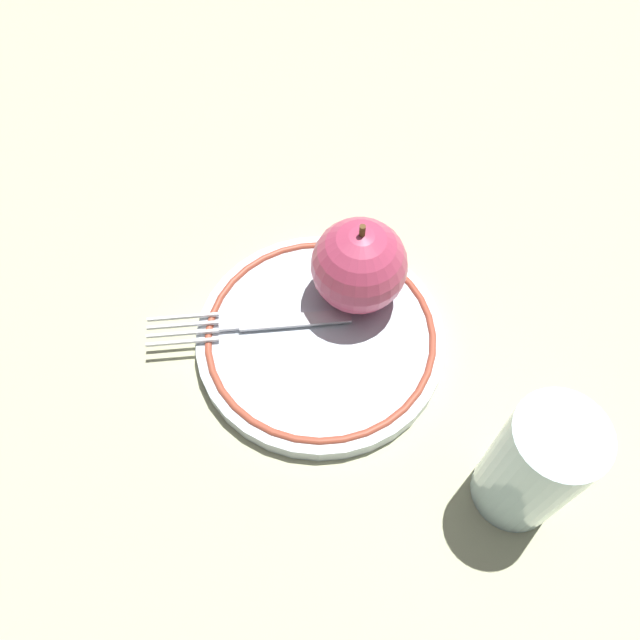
{
  "coord_description": "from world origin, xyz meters",
  "views": [
    {
      "loc": [
        -0.1,
        -0.22,
        0.46
      ],
      "look_at": [
        -0.0,
        0.02,
        0.04
      ],
      "focal_mm": 35.0,
      "sensor_mm": 36.0,
      "label": 1
    }
  ],
  "objects_px": {
    "fork": "(255,323)",
    "drinking_glass": "(534,466)",
    "apple_red_whole": "(359,266)",
    "plate": "(320,338)"
  },
  "relations": [
    {
      "from": "plate",
      "to": "fork",
      "type": "distance_m",
      "value": 0.06
    },
    {
      "from": "plate",
      "to": "fork",
      "type": "xyz_separation_m",
      "value": [
        -0.05,
        0.03,
        0.01
      ]
    },
    {
      "from": "apple_red_whole",
      "to": "drinking_glass",
      "type": "height_order",
      "value": "drinking_glass"
    },
    {
      "from": "plate",
      "to": "drinking_glass",
      "type": "xyz_separation_m",
      "value": [
        0.08,
        -0.17,
        0.05
      ]
    },
    {
      "from": "apple_red_whole",
      "to": "drinking_glass",
      "type": "relative_size",
      "value": 0.74
    },
    {
      "from": "plate",
      "to": "apple_red_whole",
      "type": "height_order",
      "value": "apple_red_whole"
    },
    {
      "from": "fork",
      "to": "drinking_glass",
      "type": "bearing_deg",
      "value": 140.25
    },
    {
      "from": "fork",
      "to": "plate",
      "type": "bearing_deg",
      "value": 166.26
    },
    {
      "from": "fork",
      "to": "drinking_glass",
      "type": "xyz_separation_m",
      "value": [
        0.13,
        -0.2,
        0.04
      ]
    },
    {
      "from": "apple_red_whole",
      "to": "fork",
      "type": "xyz_separation_m",
      "value": [
        -0.09,
        0.0,
        -0.04
      ]
    }
  ]
}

